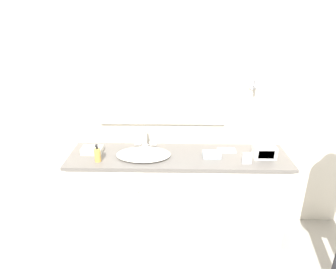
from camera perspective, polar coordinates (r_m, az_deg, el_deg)
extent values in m
plane|color=#9E998E|center=(2.99, 1.81, -21.87)|extent=(14.00, 14.00, 0.00)
cube|color=silver|center=(2.80, 2.03, 5.73)|extent=(8.00, 0.06, 2.55)
cube|color=white|center=(2.71, -1.22, 8.95)|extent=(1.17, 0.04, 0.69)
cube|color=#9EA8B2|center=(2.69, -1.24, 8.84)|extent=(1.08, 0.01, 0.60)
cylinder|color=silver|center=(2.80, 15.93, 9.15)|extent=(0.09, 0.01, 0.09)
cylinder|color=silver|center=(2.75, 16.17, 8.90)|extent=(0.02, 0.10, 0.02)
cylinder|color=white|center=(2.69, 16.59, 10.07)|extent=(0.02, 0.02, 0.14)
cube|color=beige|center=(2.92, 1.87, -12.02)|extent=(1.90, 0.47, 0.86)
cube|color=#66605B|center=(2.69, 1.99, -4.23)|extent=(1.96, 0.50, 0.03)
sphere|color=silver|center=(2.60, -5.73, -10.67)|extent=(0.02, 0.02, 0.02)
sphere|color=silver|center=(2.61, 9.67, -10.75)|extent=(0.02, 0.02, 0.02)
ellipsoid|color=silver|center=(2.67, -4.69, -3.79)|extent=(0.48, 0.32, 0.03)
cylinder|color=silver|center=(2.83, -4.34, -2.20)|extent=(0.06, 0.06, 0.03)
cylinder|color=silver|center=(2.79, -4.40, -0.36)|extent=(0.02, 0.02, 0.17)
cylinder|color=silver|center=(2.73, -4.52, 0.96)|extent=(0.02, 0.07, 0.02)
cylinder|color=white|center=(2.83, -5.86, -1.90)|extent=(0.06, 0.02, 0.02)
cylinder|color=white|center=(2.82, -2.83, -1.94)|extent=(0.06, 0.02, 0.02)
cylinder|color=gold|center=(2.62, -13.26, -3.83)|extent=(0.05, 0.05, 0.12)
cylinder|color=black|center=(2.59, -13.42, -2.32)|extent=(0.02, 0.02, 0.04)
cube|color=black|center=(2.57, -13.51, -2.08)|extent=(0.02, 0.03, 0.01)
cube|color=white|center=(2.76, 17.87, -3.10)|extent=(0.19, 0.13, 0.11)
cube|color=black|center=(2.71, 18.21, -3.66)|extent=(0.14, 0.01, 0.07)
cube|color=#B2B2B7|center=(2.60, 14.84, -4.41)|extent=(0.08, 0.01, 0.11)
cube|color=beige|center=(2.59, 14.88, -4.48)|extent=(0.06, 0.00, 0.08)
cube|color=silver|center=(2.81, -14.25, -2.89)|extent=(0.18, 0.13, 0.05)
cube|color=#A8B7C6|center=(2.68, 8.31, -3.79)|extent=(0.16, 0.12, 0.04)
cube|color=silver|center=(2.81, 11.09, -3.00)|extent=(0.17, 0.10, 0.01)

